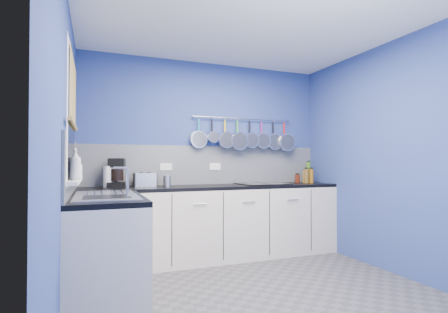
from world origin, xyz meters
TOP-DOWN VIEW (x-y plane):
  - floor at (0.00, 0.00)m, footprint 3.20×3.00m
  - ceiling at (0.00, 0.00)m, footprint 3.20×3.00m
  - wall_back at (0.00, 1.51)m, footprint 3.20×0.02m
  - wall_front at (0.00, -1.51)m, footprint 3.20×0.02m
  - wall_left at (-1.61, 0.00)m, footprint 0.02×3.00m
  - wall_right at (1.61, 0.00)m, footprint 0.02×3.00m
  - backsplash_back at (0.00, 1.49)m, footprint 3.20×0.02m
  - backsplash_left at (-1.59, 0.60)m, footprint 0.02×1.80m
  - cabinet_run_back at (0.00, 1.20)m, footprint 3.20×0.60m
  - worktop_back at (0.00, 1.20)m, footprint 3.20×0.60m
  - cabinet_run_left at (-1.30, 0.30)m, footprint 0.60×1.20m
  - worktop_left at (-1.30, 0.30)m, footprint 0.60×1.20m
  - window_frame at (-1.58, 0.30)m, footprint 0.01×1.00m
  - window_glass at (-1.57, 0.30)m, footprint 0.01×0.90m
  - bamboo_blind at (-1.56, 0.30)m, footprint 0.01×0.90m
  - window_sill at (-1.55, 0.30)m, footprint 0.10×0.98m
  - sink_unit at (-1.30, 0.30)m, footprint 0.50×0.95m
  - mixer_tap at (-1.14, 0.12)m, footprint 0.12×0.08m
  - socket_left at (-0.55, 1.48)m, footprint 0.15×0.01m
  - socket_right at (0.10, 1.48)m, footprint 0.15×0.01m
  - pot_rail at (0.50, 1.45)m, footprint 1.45×0.02m
  - soap_bottle_a at (-1.53, 0.03)m, footprint 0.10×0.10m
  - soap_bottle_b at (-1.53, 0.22)m, footprint 0.09×0.09m
  - paper_towel at (-1.24, 1.29)m, footprint 0.13×0.13m
  - coffee_maker at (-1.15, 1.29)m, footprint 0.23×0.24m
  - toaster at (-0.83, 1.31)m, footprint 0.25×0.15m
  - canister at (-0.59, 1.23)m, footprint 0.10×0.10m
  - hob at (0.65, 1.20)m, footprint 0.60×0.53m
  - pan_0 at (-0.13, 1.44)m, footprint 0.22×0.06m
  - pan_1 at (0.05, 1.44)m, footprint 0.15×0.11m
  - pan_2 at (0.23, 1.44)m, footprint 0.22×0.10m
  - pan_3 at (0.41, 1.44)m, footprint 0.24×0.11m
  - pan_4 at (0.59, 1.44)m, footprint 0.21×0.11m
  - pan_5 at (0.77, 1.44)m, footprint 0.22×0.09m
  - pan_6 at (0.95, 1.44)m, footprint 0.23×0.08m
  - pan_7 at (1.14, 1.44)m, footprint 0.25×0.12m
  - condiment_0 at (1.47, 1.34)m, footprint 0.06×0.06m
  - condiment_1 at (1.38, 1.30)m, footprint 0.06×0.06m
  - condiment_2 at (1.27, 1.32)m, footprint 0.07×0.07m
  - condiment_3 at (1.44, 1.23)m, footprint 0.07×0.07m
  - condiment_4 at (1.35, 1.22)m, footprint 0.07×0.07m

SIDE VIEW (x-z plane):
  - floor at x=0.00m, z-range -0.02..0.00m
  - cabinet_run_back at x=0.00m, z-range 0.00..0.86m
  - cabinet_run_left at x=-1.30m, z-range 0.00..0.86m
  - worktop_back at x=0.00m, z-range 0.86..0.90m
  - worktop_left at x=-1.30m, z-range 0.86..0.90m
  - sink_unit at x=-1.30m, z-range 0.90..0.91m
  - hob at x=0.65m, z-range 0.90..0.91m
  - condiment_2 at x=1.27m, z-range 0.90..1.01m
  - canister at x=-0.59m, z-range 0.90..1.03m
  - toaster at x=-0.83m, z-range 0.90..1.06m
  - condiment_1 at x=1.38m, z-range 0.90..1.07m
  - condiment_4 at x=1.35m, z-range 0.90..1.09m
  - condiment_3 at x=1.44m, z-range 0.90..1.09m
  - paper_towel at x=-1.24m, z-range 0.90..1.14m
  - mixer_tap at x=-1.14m, z-range 0.90..1.16m
  - window_sill at x=-1.55m, z-range 1.02..1.05m
  - condiment_0 at x=1.47m, z-range 0.90..1.19m
  - coffee_maker at x=-1.15m, z-range 0.90..1.23m
  - socket_left at x=-0.55m, z-range 1.09..1.18m
  - socket_right at x=0.10m, z-range 1.09..1.18m
  - soap_bottle_b at x=-1.53m, z-range 1.05..1.22m
  - backsplash_back at x=0.00m, z-range 0.90..1.40m
  - backsplash_left at x=-1.59m, z-range 0.90..1.40m
  - soap_bottle_a at x=-1.53m, z-range 1.05..1.29m
  - wall_back at x=0.00m, z-range 0.00..2.50m
  - wall_front at x=0.00m, z-range 0.00..2.50m
  - wall_left at x=-1.61m, z-range 0.00..2.50m
  - wall_right at x=1.61m, z-range 0.00..2.50m
  - window_glass at x=-1.57m, z-range 1.05..2.05m
  - window_frame at x=-1.58m, z-range 1.00..2.10m
  - pan_7 at x=1.14m, z-range 1.34..1.78m
  - pan_3 at x=0.41m, z-range 1.35..1.78m
  - pan_6 at x=0.95m, z-range 1.36..1.78m
  - pan_2 at x=0.23m, z-range 1.37..1.78m
  - pan_0 at x=-0.13m, z-range 1.37..1.78m
  - pan_5 at x=0.77m, z-range 1.37..1.78m
  - pan_4 at x=0.59m, z-range 1.38..1.78m
  - pan_1 at x=0.05m, z-range 1.44..1.78m
  - bamboo_blind at x=-1.56m, z-range 1.50..2.05m
  - pot_rail at x=0.50m, z-range 1.77..1.79m
  - ceiling at x=0.00m, z-range 2.50..2.52m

